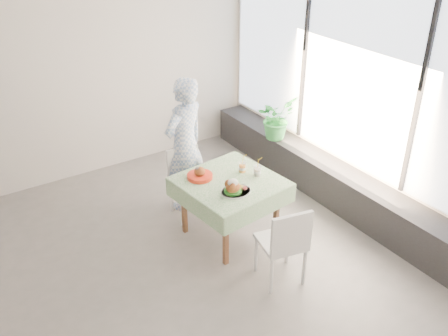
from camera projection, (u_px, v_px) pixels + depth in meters
floor at (138, 278)px, 5.28m from camera, size 6.00×6.00×0.00m
ceiling at (108, 5)px, 3.92m from camera, size 6.00×6.00×0.00m
wall_back at (47, 85)px, 6.43m from camera, size 6.00×0.02×2.80m
wall_right at (355, 97)px, 6.04m from camera, size 0.02×5.00×2.80m
window_pane at (356, 78)px, 5.91m from camera, size 0.01×4.80×2.18m
window_ledge at (333, 183)px, 6.51m from camera, size 0.40×4.80×0.50m
cafe_table at (230, 202)px, 5.73m from camera, size 1.15×1.15×0.74m
chair_far at (189, 196)px, 6.21m from camera, size 0.45×0.45×0.86m
chair_near at (281, 257)px, 5.15m from camera, size 0.51×0.51×0.92m
diner at (185, 145)px, 6.12m from camera, size 0.73×0.59×1.72m
main_dish at (234, 188)px, 5.34m from camera, size 0.34×0.34×0.18m
juice_cup_orange at (242, 168)px, 5.74m from camera, size 0.09×0.09×0.25m
juice_cup_lemonade at (257, 171)px, 5.67m from camera, size 0.09×0.09×0.25m
second_dish at (200, 175)px, 5.63m from camera, size 0.29×0.29×0.14m
potted_plant at (276, 118)px, 7.00m from camera, size 0.66×0.61×0.60m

